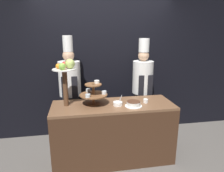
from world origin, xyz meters
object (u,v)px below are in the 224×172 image
at_px(cake_round, 134,104).
at_px(serving_bowl_near, 118,104).
at_px(chef_left, 70,88).
at_px(tiered_stand, 94,93).
at_px(cup_white, 146,101).
at_px(fruit_pedestal, 66,73).
at_px(chef_center_left, 142,85).

distance_m(cake_round, serving_bowl_near, 0.23).
bearing_deg(chef_left, tiered_stand, -58.76).
distance_m(tiered_stand, cup_white, 0.79).
relative_size(tiered_stand, chef_left, 0.21).
xyz_separation_m(fruit_pedestal, cup_white, (1.14, -0.09, -0.45)).
distance_m(serving_bowl_near, chef_left, 0.96).
distance_m(fruit_pedestal, serving_bowl_near, 0.85).
bearing_deg(fruit_pedestal, tiered_stand, -4.75).
height_order(cup_white, chef_center_left, chef_center_left).
xyz_separation_m(cake_round, cup_white, (0.22, 0.11, -0.01)).
xyz_separation_m(tiered_stand, serving_bowl_near, (0.34, -0.10, -0.15)).
bearing_deg(cup_white, cake_round, -153.40).
relative_size(cake_round, serving_bowl_near, 1.58).
xyz_separation_m(serving_bowl_near, chef_left, (-0.69, 0.67, 0.09)).
xyz_separation_m(cup_white, chef_center_left, (0.16, 0.64, 0.07)).
bearing_deg(tiered_stand, fruit_pedestal, 175.25).
bearing_deg(fruit_pedestal, chef_left, 87.45).
bearing_deg(cake_round, fruit_pedestal, 167.80).
height_order(chef_left, chef_center_left, chef_left).
bearing_deg(fruit_pedestal, chef_center_left, 22.76).
height_order(cake_round, cup_white, cake_round).
bearing_deg(cake_round, chef_center_left, 63.25).
bearing_deg(chef_left, fruit_pedestal, -92.55).
xyz_separation_m(cup_white, chef_left, (-1.12, 0.64, 0.08)).
distance_m(tiered_stand, chef_center_left, 1.09).
bearing_deg(serving_bowl_near, chef_left, 135.63).
bearing_deg(chef_left, cup_white, -29.58).
relative_size(tiered_stand, cake_round, 1.64).
distance_m(cake_round, chef_left, 1.17).
relative_size(chef_left, chef_center_left, 1.03).
xyz_separation_m(cup_white, serving_bowl_near, (-0.43, -0.04, -0.00)).
distance_m(chef_left, chef_center_left, 1.28).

